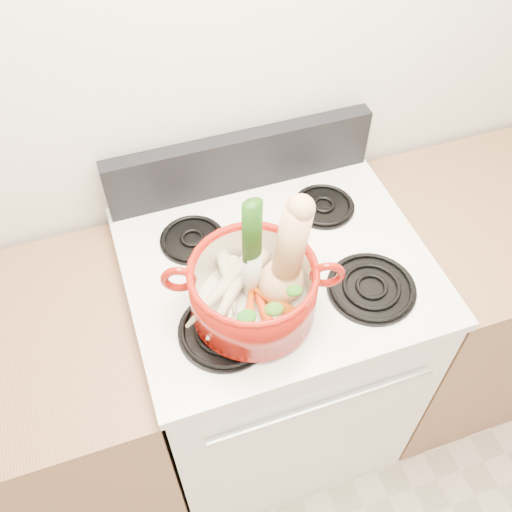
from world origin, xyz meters
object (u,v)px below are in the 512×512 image
object	(u,v)px
dutch_oven	(253,290)
squash	(283,256)
leek	(252,250)
stove_body	(273,355)

from	to	relation	value
dutch_oven	squash	xyz separation A→B (m)	(0.07, -0.00, 0.10)
squash	leek	world-z (taller)	leek
stove_body	squash	world-z (taller)	squash
stove_body	dutch_oven	bearing A→B (deg)	-130.40
leek	squash	bearing A→B (deg)	-40.59
stove_body	dutch_oven	xyz separation A→B (m)	(-0.11, -0.13, 0.58)
dutch_oven	leek	size ratio (longest dim) A/B	0.95
leek	dutch_oven	bearing A→B (deg)	-121.21
leek	stove_body	bearing A→B (deg)	27.98
stove_body	leek	bearing A→B (deg)	-135.08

